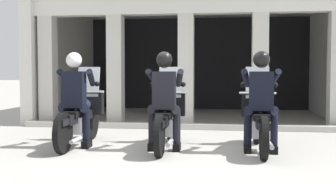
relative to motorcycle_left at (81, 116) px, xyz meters
The scene contains 9 objects.
ground_plane 3.22m from the motorcycle_left, 61.63° to the left, with size 80.00×80.00×0.00m, color #A8A59E.
station_building 5.49m from the motorcycle_left, 72.48° to the left, with size 7.72×4.98×3.16m.
kerb_strip 2.69m from the motorcycle_left, 53.13° to the left, with size 7.22×0.24×0.12m, color #B7B5AD.
motorcycle_left is the anchor object (origin of this frame).
police_officer_left 0.52m from the motorcycle_left, 90.26° to the right, with size 0.63×0.61×1.58m.
motorcycle_center 1.51m from the motorcycle_left, ahead, with size 0.62×2.04×1.35m.
police_officer_center 1.61m from the motorcycle_left, 12.68° to the right, with size 0.63×0.61×1.58m.
motorcycle_right 3.03m from the motorcycle_left, ahead, with size 0.62×2.04×1.35m.
police_officer_right 3.08m from the motorcycle_left, ahead, with size 0.63×0.61×1.58m.
Camera 1 is at (0.94, -6.79, 1.30)m, focal length 45.04 mm.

